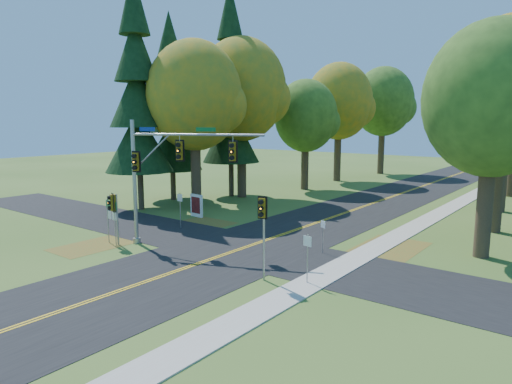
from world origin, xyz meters
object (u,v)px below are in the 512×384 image
Objects in this scene: route_sign_cluster at (111,213)px; info_kiosk at (197,206)px; east_signal_pole at (263,217)px; traffic_mast at (165,166)px.

info_kiosk is (-1.62, 8.84, -1.04)m from route_sign_cluster.
east_signal_pole reaches higher than route_sign_cluster.
east_signal_pole is at bearing 9.52° from route_sign_cluster.
route_sign_cluster is at bearing 164.26° from east_signal_pole.
traffic_mast is 4.49m from route_sign_cluster.
traffic_mast is 2.80× the size of route_sign_cluster.
traffic_mast is at bearing 39.76° from route_sign_cluster.
traffic_mast is 8.63m from east_signal_pole.
east_signal_pole is 15.55m from info_kiosk.
info_kiosk is (-4.52, 7.04, -3.96)m from traffic_mast.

